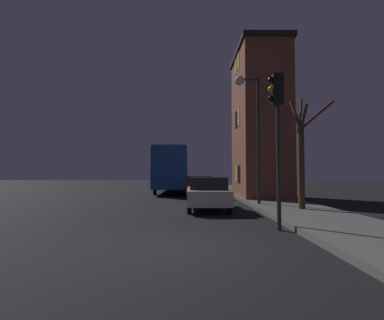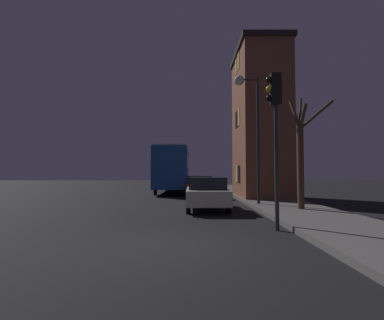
% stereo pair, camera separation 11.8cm
% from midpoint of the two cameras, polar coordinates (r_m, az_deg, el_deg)
% --- Properties ---
extents(ground_plane, '(120.00, 120.00, 0.00)m').
position_cam_midpoint_polar(ground_plane, '(6.98, -2.92, -16.11)').
color(ground_plane, black).
extents(brick_building, '(3.07, 5.70, 9.53)m').
position_cam_midpoint_polar(brick_building, '(20.09, 12.54, 7.07)').
color(brick_building, brown).
rests_on(brick_building, sidewalk).
extents(streetlamp, '(1.21, 0.49, 6.24)m').
position_cam_midpoint_polar(streetlamp, '(15.01, 10.59, 9.41)').
color(streetlamp, '#28282B').
rests_on(streetlamp, sidewalk).
extents(traffic_light, '(0.43, 0.24, 4.54)m').
position_cam_midpoint_polar(traffic_light, '(9.08, 15.50, 7.76)').
color(traffic_light, '#28282B').
rests_on(traffic_light, ground).
extents(bare_tree, '(1.45, 1.44, 4.78)m').
position_cam_midpoint_polar(bare_tree, '(13.24, 19.99, 1.30)').
color(bare_tree, '#473323').
rests_on(bare_tree, sidewalk).
extents(bus, '(2.49, 11.03, 3.68)m').
position_cam_midpoint_polar(bus, '(25.98, -3.75, -1.27)').
color(bus, '#194793').
rests_on(bus, ground).
extents(car_near_lane, '(1.78, 4.05, 1.46)m').
position_cam_midpoint_polar(car_near_lane, '(13.43, 2.71, -6.24)').
color(car_near_lane, beige).
rests_on(car_near_lane, ground).
extents(car_mid_lane, '(1.88, 4.16, 1.43)m').
position_cam_midpoint_polar(car_mid_lane, '(21.56, 1.20, -4.88)').
color(car_mid_lane, '#B21E19').
rests_on(car_mid_lane, ground).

